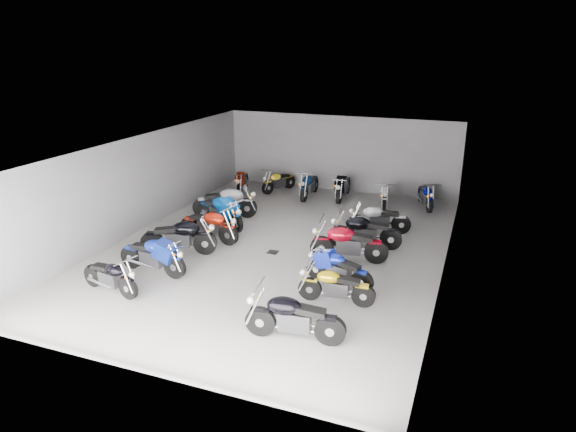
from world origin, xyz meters
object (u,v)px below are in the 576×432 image
Objects in this scene: motorcycle_left_f at (226,202)px; motorcycle_right_d at (348,243)px; motorcycle_left_b at (153,256)px; motorcycle_right_f at (378,219)px; motorcycle_left_a at (110,276)px; motorcycle_back_f at (426,196)px; motorcycle_right_e at (365,232)px; motorcycle_back_a at (242,181)px; motorcycle_back_c at (309,185)px; motorcycle_right_b at (335,286)px; motorcycle_right_c at (338,269)px; motorcycle_left_e at (220,212)px; drain_grate at (273,252)px; motorcycle_right_a at (293,318)px; motorcycle_left_c at (179,237)px; motorcycle_back_e at (385,195)px; motorcycle_back_d at (343,187)px; motorcycle_back_b at (278,181)px; motorcycle_left_d at (209,225)px.

motorcycle_left_f is 1.01× the size of motorcycle_right_d.
motorcycle_left_b is 1.07× the size of motorcycle_right_f.
motorcycle_left_f is 1.13× the size of motorcycle_right_f.
motorcycle_back_f is at bearing 157.94° from motorcycle_left_a.
motorcycle_back_f is (6.34, 8.83, -0.05)m from motorcycle_left_b.
motorcycle_right_e is at bearing 154.96° from motorcycle_right_f.
motorcycle_back_f reaches higher than motorcycle_back_a.
motorcycle_right_d is at bearing 139.88° from motorcycle_left_a.
motorcycle_back_c is at bearing 24.42° from motorcycle_right_e.
motorcycle_right_b is at bearing 114.67° from motorcycle_back_a.
motorcycle_left_e is at bearing 74.51° from motorcycle_right_c.
motorcycle_right_e is at bearing 124.51° from motorcycle_back_c.
motorcycle_left_e is at bearing 150.90° from drain_grate.
motorcycle_right_a is at bearing -62.23° from drain_grate.
motorcycle_left_c is at bearing 86.74° from motorcycle_back_a.
motorcycle_back_c reaches higher than motorcycle_right_f.
motorcycle_right_d reaches higher than motorcycle_back_a.
motorcycle_right_a is (2.28, -4.33, 0.53)m from drain_grate.
motorcycle_right_b is at bearing 56.52° from motorcycle_left_c.
motorcycle_right_b is 0.98m from motorcycle_right_c.
motorcycle_right_d is (4.85, -1.22, -0.02)m from motorcycle_left_e.
motorcycle_left_a is at bearing 51.55° from motorcycle_back_e.
motorcycle_right_b is at bearing 62.53° from motorcycle_back_f.
motorcycle_back_e is at bearing -7.19° from motorcycle_right_a.
motorcycle_back_d reaches higher than motorcycle_back_a.
motorcycle_left_a is 0.99× the size of motorcycle_right_b.
motorcycle_left_f is at bearing 74.06° from motorcycle_right_f.
motorcycle_right_d is 6.57m from motorcycle_back_c.
motorcycle_back_c is 3.17m from motorcycle_back_e.
motorcycle_back_b is 0.94× the size of motorcycle_back_f.
motorcycle_right_e reaches higher than motorcycle_right_c.
motorcycle_left_b is 2.72m from motorcycle_left_d.
motorcycle_left_d is 5.60m from motorcycle_right_f.
motorcycle_right_f is at bearing 136.23° from motorcycle_back_c.
drain_grate is 0.16× the size of motorcycle_back_e.
drain_grate is at bearing 133.57° from motorcycle_back_b.
motorcycle_left_c is at bearing 111.46° from motorcycle_back_b.
motorcycle_right_d reaches higher than motorcycle_back_f.
drain_grate is 0.14× the size of motorcycle_left_f.
motorcycle_back_e is (1.80, -0.47, -0.04)m from motorcycle_back_d.
motorcycle_right_a is at bearing 136.66° from motorcycle_back_b.
motorcycle_left_a is 1.03× the size of motorcycle_back_a.
motorcycle_right_c is (5.32, 2.48, 0.01)m from motorcycle_left_a.
motorcycle_back_f is (1.50, 0.49, 0.00)m from motorcycle_back_e.
motorcycle_left_f is 5.09m from motorcycle_back_d.
motorcycle_back_c is at bearing 38.40° from motorcycle_right_c.
motorcycle_back_c is at bearing -175.89° from motorcycle_left_e.
motorcycle_left_e reaches higher than motorcycle_left_a.
motorcycle_right_e is at bearing 112.02° from motorcycle_left_d.
motorcycle_left_a is 0.87× the size of motorcycle_back_c.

